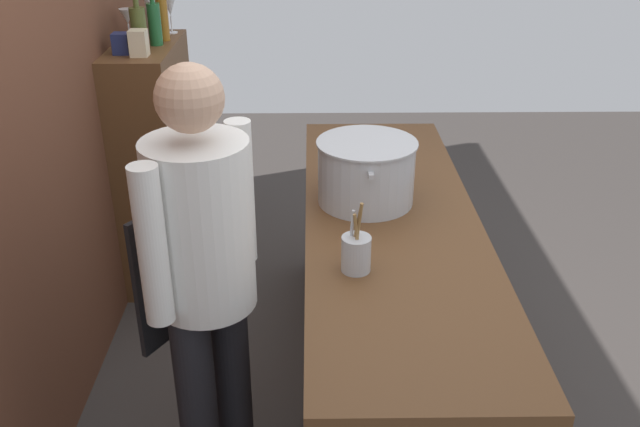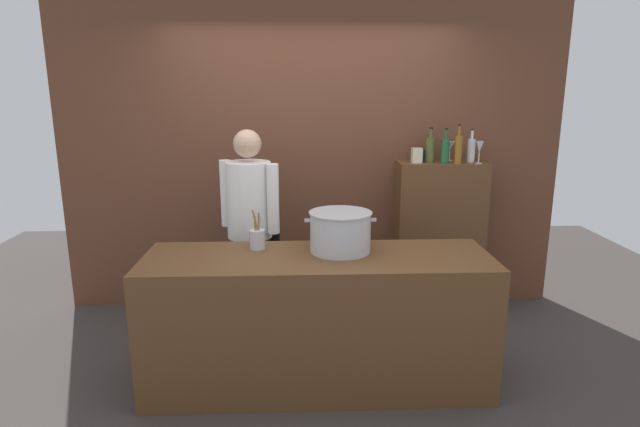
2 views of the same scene
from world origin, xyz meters
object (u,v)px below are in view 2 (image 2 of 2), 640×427
Objects in this scene: wine_bottle_olive at (430,149)px; wine_glass_wide at (450,147)px; utensil_crock at (257,239)px; wine_bottle_clear at (471,150)px; wine_bottle_green at (445,150)px; chef at (250,221)px; spice_tin_cream at (417,155)px; stockpot_large at (340,232)px; spice_tin_navy at (419,155)px; wine_bottle_amber at (458,149)px; wine_glass_short at (480,148)px.

wine_glass_wide is (0.20, 0.10, 0.01)m from wine_bottle_olive.
wine_bottle_clear reaches higher than utensil_crock.
wine_bottle_clear is 0.96× the size of wine_bottle_green.
chef is at bearing -164.92° from wine_bottle_green.
wine_glass_wide is 0.35m from spice_tin_cream.
spice_tin_cream is (0.73, 1.06, 0.37)m from stockpot_large.
utensil_crock is 1.67m from spice_tin_cream.
wine_bottle_olive is at bearing -45.40° from spice_tin_navy.
spice_tin_cream is (1.38, 0.47, 0.44)m from chef.
chef is 16.29× the size of spice_tin_navy.
wine_bottle_amber is 0.11m from wine_bottle_green.
wine_bottle_green is at bearing -118.70° from wine_glass_wide.
spice_tin_navy reaches higher than stockpot_large.
wine_glass_short is at bearing -18.94° from spice_tin_navy.
spice_tin_cream is at bearing -129.70° from chef.
wine_bottle_olive is 1.01× the size of wine_bottle_green.
wine_bottle_green is at bearing -133.41° from chef.
chef reaches higher than spice_tin_cream.
wine_bottle_clear is at bearing 31.52° from wine_bottle_amber.
wine_glass_wide is (1.60, 1.10, 0.49)m from utensil_crock.
spice_tin_cream is 1.23× the size of spice_tin_navy.
wine_bottle_amber is at bearing -134.96° from chef.
wine_glass_wide is (-0.02, 0.18, -0.00)m from wine_bottle_amber.
wine_bottle_olive reaches higher than stockpot_large.
chef is at bearing -161.22° from spice_tin_cream.
wine_bottle_olive is 0.22m from wine_glass_wide.
wine_glass_wide is (1.69, 0.59, 0.50)m from chef.
wine_bottle_amber is 0.35m from spice_tin_cream.
wine_bottle_clear is 2.76× the size of spice_tin_navy.
stockpot_large is at bearing 169.26° from chef.
chef is 0.88m from stockpot_large.
wine_bottle_amber is (1.62, 0.93, 0.49)m from utensil_crock.
spice_tin_cream is (-0.51, 0.06, -0.07)m from wine_glass_short.
wine_bottle_green is at bearing 46.81° from stockpot_large.
spice_tin_cream is (-0.47, -0.03, -0.04)m from wine_bottle_clear.
wine_bottle_olive is 0.13m from wine_bottle_green.
wine_bottle_green is 0.24m from spice_tin_cream.
stockpot_large is 1.45× the size of wine_bottle_amber.
wine_glass_short is 1.85× the size of spice_tin_navy.
wine_bottle_green is at bearing 32.08° from utensil_crock.
spice_tin_navy is at bearing 145.06° from wine_bottle_green.
wine_glass_wide is at bearing 5.42° from spice_tin_navy.
wine_bottle_amber is (1.06, 1.00, 0.43)m from stockpot_large.
utensil_crock is at bearing -144.34° from wine_bottle_olive.
wine_bottle_green reaches higher than wine_bottle_clear.
wine_glass_wide is (-0.16, 0.09, 0.02)m from wine_bottle_clear.
wine_bottle_amber is at bearing 43.25° from stockpot_large.
spice_tin_navy is at bearing 56.23° from stockpot_large.
wine_bottle_olive is at bearing 160.59° from wine_bottle_amber.
spice_tin_navy is at bearing 39.18° from utensil_crock.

